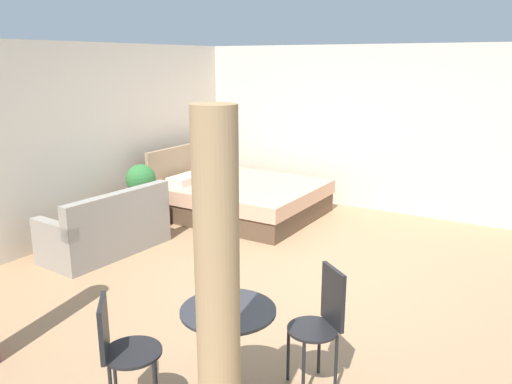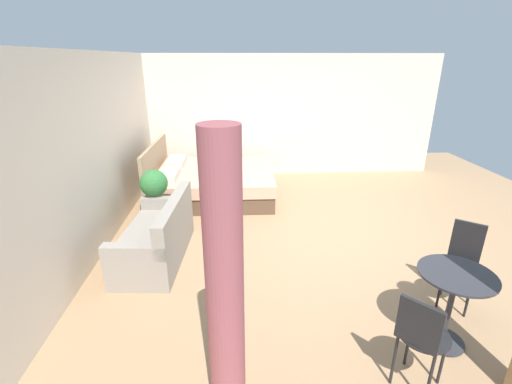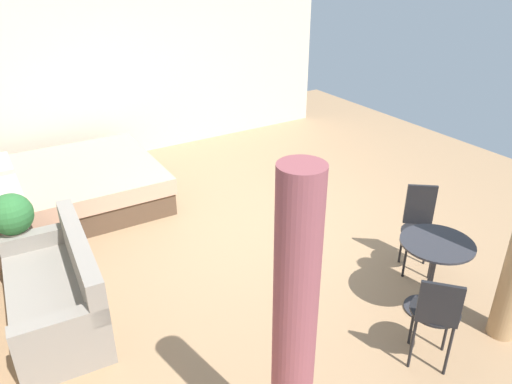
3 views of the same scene
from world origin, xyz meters
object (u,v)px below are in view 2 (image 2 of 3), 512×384
Objects in this scene: couch at (158,238)px; potted_plant at (154,185)px; nightstand at (157,213)px; vase at (155,190)px; balcony_table at (452,295)px; cafe_chair_near_window at (463,257)px; bed at (211,182)px; cafe_chair_near_couch at (421,334)px.

potted_plant reaches higher than couch.
nightstand is (0.90, 0.19, -0.05)m from couch.
vase is at bearing 11.58° from potted_plant.
balcony_table is (-2.66, -3.07, -0.05)m from vase.
cafe_chair_near_window reaches higher than balcony_table.
cafe_chair_near_window is (0.55, -0.44, 0.03)m from balcony_table.
nightstand is 0.62× the size of balcony_table.
vase is at bearing 12.21° from nightstand.
balcony_table is (-1.64, -2.86, 0.23)m from couch.
cafe_chair_near_window is (-1.99, -3.48, 0.31)m from nightstand.
cafe_chair_near_window is at bearing -121.07° from vase.
couch is 3.42× the size of nightstand.
cafe_chair_near_window is at bearing -119.79° from nightstand.
bed is 1.41m from vase.
potted_plant is at bearing 11.92° from couch.
bed reaches higher than cafe_chair_near_window.
balcony_table is (-3.81, -2.30, 0.24)m from bed.
potted_plant is at bearing -169.17° from nightstand.
potted_plant is 3.95m from cafe_chair_near_window.
nightstand is 3.98m from balcony_table.
couch is 2.14× the size of balcony_table.
balcony_table is 0.85× the size of cafe_chair_near_couch.
cafe_chair_near_couch reaches higher than vase.
balcony_table is (-2.44, -3.03, -0.22)m from potted_plant.
cafe_chair_near_couch is at bearing -140.77° from vase.
cafe_chair_near_couch is at bearing -132.01° from couch.
balcony_table reaches higher than vase.
vase is 0.22× the size of cafe_chair_near_window.
balcony_table is (-2.54, -3.05, 0.28)m from nightstand.
nightstand is 3.93m from cafe_chair_near_couch.
potted_plant is (-1.37, 0.72, 0.45)m from bed.
cafe_chair_near_couch is at bearing -139.21° from potted_plant.
potted_plant reaches higher than cafe_chair_near_couch.
couch is at bearing 47.99° from cafe_chair_near_couch.
bed reaches higher than cafe_chair_near_couch.
vase is 0.23× the size of cafe_chair_near_couch.
cafe_chair_near_window is (-3.26, -2.74, 0.27)m from bed.
vase is (0.22, 0.05, -0.17)m from potted_plant.
balcony_table reaches higher than nightstand.
potted_plant is (0.80, 0.17, 0.45)m from couch.
nightstand is 0.51× the size of cafe_chair_near_window.
cafe_chair_near_couch reaches higher than balcony_table.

